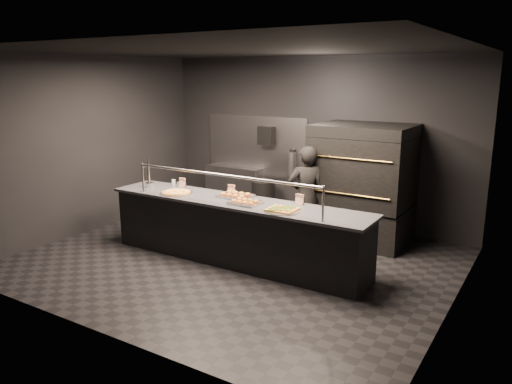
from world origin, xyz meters
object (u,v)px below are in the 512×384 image
Objects in this scene: towel_dispenser at (267,136)px; slider_tray_b at (245,202)px; worker at (306,196)px; prep_shelf at (235,189)px; square_pizza at (282,210)px; slider_tray_a at (235,195)px; pizza_oven at (362,183)px; round_pizza at (176,193)px; beer_tap at (149,178)px; fire_extinguisher at (292,164)px; trash_bin at (263,200)px; service_counter at (236,231)px.

towel_dispenser is 0.83× the size of slider_tray_b.
slider_tray_b is 0.26× the size of worker.
prep_shelf is 2.53× the size of square_pizza.
slider_tray_a is at bearing -70.35° from towel_dispenser.
pizza_oven is 4.02× the size of square_pizza.
round_pizza is at bearing -137.39° from pizza_oven.
prep_shelf is at bearing 88.67° from beer_tap.
fire_extinguisher is at bearing 115.25° from square_pizza.
slider_tray_a is (1.55, 0.17, -0.11)m from beer_tap.
round_pizza is 1.23m from slider_tray_b.
prep_shelf is at bearing 165.05° from trash_bin.
pizza_oven reaches higher than square_pizza.
towel_dispenser is 0.74× the size of square_pizza.
worker reaches higher than round_pizza.
towel_dispenser is 0.70× the size of round_pizza.
round_pizza is 0.31× the size of worker.
slider_tray_a is at bearing -70.39° from trash_bin.
pizza_oven is 2.08m from square_pizza.
prep_shelf is 0.75× the size of worker.
fire_extinguisher reaches higher than square_pizza.
square_pizza is at bearing -4.65° from slider_tray_b.
towel_dispenser is 0.70× the size of slider_tray_a.
worker is (0.32, 1.28, -0.14)m from slider_tray_b.
square_pizza is 0.29× the size of worker.
trash_bin is (-1.65, 2.26, -0.57)m from square_pizza.
prep_shelf is (-1.60, 2.32, -0.01)m from service_counter.
fire_extinguisher is 0.88m from trash_bin.
towel_dispenser is 0.74m from fire_extinguisher.
prep_shelf is 2.68m from slider_tray_a.
service_counter reaches higher than trash_bin.
slider_tray_a is at bearing 162.53° from square_pizza.
service_counter is 2.25m from trash_bin.
slider_tray_b is at bearing -52.89° from prep_shelf.
beer_tap is 0.99× the size of round_pizza.
prep_shelf is 1.31m from towel_dispenser.
towel_dispenser reaches higher than prep_shelf.
round_pizza is 1.85m from square_pizza.
towel_dispenser reaches higher than slider_tray_a.
trash_bin is at bearing 109.61° from slider_tray_a.
service_counter is 3.42× the size of prep_shelf.
pizza_oven is 3.44m from beer_tap.
fire_extinguisher is 2.82m from square_pizza.
service_counter is at bearing 6.90° from round_pizza.
square_pizza is at bearing -99.61° from pizza_oven.
slider_tray_b is (0.23, -0.10, 0.48)m from service_counter.
worker reaches higher than prep_shelf.
pizza_oven is at bearing 33.87° from beer_tap.
round_pizza is (-2.20, -2.02, -0.03)m from pizza_oven.
worker reaches higher than beer_tap.
square_pizza is (1.20, -2.55, -0.12)m from fire_extinguisher.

